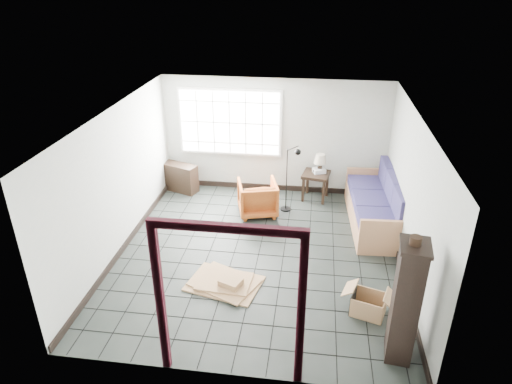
# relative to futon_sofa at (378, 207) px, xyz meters

# --- Properties ---
(ground) EXTENTS (5.50, 5.50, 0.00)m
(ground) POSITION_rel_futon_sofa_xyz_m (-2.22, -1.44, -0.38)
(ground) COLOR black
(ground) RESTS_ON ground
(room_shell) EXTENTS (5.02, 5.52, 2.61)m
(room_shell) POSITION_rel_futon_sofa_xyz_m (-2.22, -1.41, 1.30)
(room_shell) COLOR #A2A7A0
(room_shell) RESTS_ON ground
(window_panel) EXTENTS (2.32, 0.08, 1.52)m
(window_panel) POSITION_rel_futon_sofa_xyz_m (-3.22, 1.26, 1.22)
(window_panel) COLOR silver
(window_panel) RESTS_ON ground
(doorway_trim) EXTENTS (1.80, 0.08, 2.20)m
(doorway_trim) POSITION_rel_futon_sofa_xyz_m (-2.22, -4.14, 1.00)
(doorway_trim) COLOR #3B0D18
(doorway_trim) RESTS_ON ground
(futon_sofa) EXTENTS (1.03, 2.43, 1.06)m
(futon_sofa) POSITION_rel_futon_sofa_xyz_m (0.00, 0.00, 0.00)
(futon_sofa) COLOR #A36F49
(futon_sofa) RESTS_ON ground
(armchair) EXTENTS (0.94, 0.91, 0.80)m
(armchair) POSITION_rel_futon_sofa_xyz_m (-2.45, 0.11, 0.02)
(armchair) COLOR maroon
(armchair) RESTS_ON ground
(side_table) EXTENTS (0.66, 0.66, 0.62)m
(side_table) POSITION_rel_futon_sofa_xyz_m (-1.26, 0.96, 0.13)
(side_table) COLOR black
(side_table) RESTS_ON ground
(table_lamp) EXTENTS (0.34, 0.34, 0.42)m
(table_lamp) POSITION_rel_futon_sofa_xyz_m (-1.19, 1.04, 0.53)
(table_lamp) COLOR black
(table_lamp) RESTS_ON side_table
(projector) EXTENTS (0.31, 0.28, 0.09)m
(projector) POSITION_rel_futon_sofa_xyz_m (-1.20, 1.00, 0.28)
(projector) COLOR silver
(projector) RESTS_ON side_table
(floor_lamp) EXTENTS (0.40, 0.26, 1.49)m
(floor_lamp) POSITION_rel_futon_sofa_xyz_m (-1.77, 0.30, 0.41)
(floor_lamp) COLOR black
(floor_lamp) RESTS_ON ground
(console_shelf) EXTENTS (0.90, 0.60, 0.65)m
(console_shelf) POSITION_rel_futon_sofa_xyz_m (-4.37, 0.96, -0.06)
(console_shelf) COLOR black
(console_shelf) RESTS_ON ground
(tall_shelf) EXTENTS (0.42, 0.51, 1.74)m
(tall_shelf) POSITION_rel_futon_sofa_xyz_m (-0.07, -3.54, 0.50)
(tall_shelf) COLOR black
(tall_shelf) RESTS_ON ground
(pot) EXTENTS (0.17, 0.17, 0.11)m
(pot) POSITION_rel_futon_sofa_xyz_m (-0.09, -3.54, 1.41)
(pot) COLOR black
(pot) RESTS_ON tall_shelf
(open_box) EXTENTS (0.85, 0.59, 0.44)m
(open_box) POSITION_rel_futon_sofa_xyz_m (-0.39, -2.76, -0.22)
(open_box) COLOR #A1784E
(open_box) RESTS_ON ground
(cardboard_pile) EXTENTS (1.31, 1.10, 0.17)m
(cardboard_pile) POSITION_rel_futon_sofa_xyz_m (-2.65, -2.39, -0.34)
(cardboard_pile) COLOR #A1784E
(cardboard_pile) RESTS_ON ground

